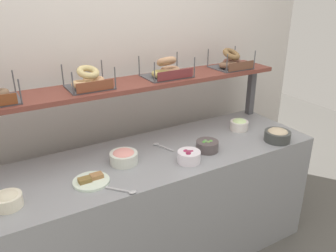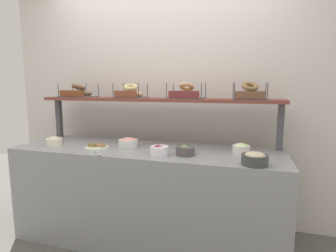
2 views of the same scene
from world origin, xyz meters
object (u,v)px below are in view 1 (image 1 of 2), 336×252
Objects in this scene: bowl_veggie_mix at (207,146)px; bagel_basket_plain at (89,81)px; bowl_lox_spread at (124,156)px; bagel_basket_cinnamon_raisin at (231,62)px; serving_spoon_near_plate at (160,146)px; bagel_basket_sesame at (167,70)px; serving_plate_white at (91,181)px; bowl_potato_salad at (8,200)px; bowl_scallion_spread at (239,124)px; serving_spoon_by_edge at (126,191)px; bowl_beet_salad at (189,156)px; bowl_tuna_salad at (277,135)px.

bagel_basket_plain is at bearing 148.33° from bowl_veggie_mix.
bowl_lox_spread is 1.14m from bagel_basket_cinnamon_raisin.
bagel_basket_sesame is (0.16, 0.18, 0.47)m from serving_spoon_near_plate.
serving_plate_white is 0.59m from serving_spoon_near_plate.
bowl_potato_salad is (-0.68, -0.13, -0.00)m from bowl_lox_spread.
bowl_scallion_spread is 0.98× the size of serving_spoon_by_edge.
bowl_lox_spread reaches higher than serving_spoon_near_plate.
bowl_beet_salad is at bearing -146.30° from bagel_basket_cinnamon_raisin.
serving_spoon_by_edge is at bearing -111.59° from bowl_lox_spread.
bagel_basket_plain is 1.11m from bagel_basket_cinnamon_raisin.
serving_plate_white is at bearing 174.39° from bowl_tuna_salad.
serving_plate_white is at bearing 124.54° from serving_spoon_by_edge.
bagel_basket_plain is 1.03× the size of bagel_basket_cinnamon_raisin.
serving_spoon_by_edge is at bearing -137.53° from serving_spoon_near_plate.
bowl_beet_salad is at bearing -46.23° from bagel_basket_plain.
bagel_basket_plain is (0.03, 0.58, 0.47)m from serving_spoon_by_edge.
bagel_basket_cinnamon_raisin reaches higher than serving_spoon_by_edge.
bagel_basket_sesame reaches higher than bowl_potato_salad.
serving_spoon_by_edge is at bearing -177.23° from bowl_tuna_salad.
bowl_scallion_spread is 1.66m from bowl_potato_salad.
bagel_basket_plain is (-0.64, 0.40, 0.44)m from bowl_veggie_mix.
bowl_lox_spread and bowl_scallion_spread have the same top height.
serving_plate_white is (-0.80, 0.01, -0.02)m from bowl_veggie_mix.
serving_plate_white is 1.49× the size of serving_spoon_by_edge.
bowl_veggie_mix is 0.47× the size of bagel_basket_sesame.
bagel_basket_plain is (0.16, 0.39, 0.47)m from serving_plate_white.
serving_spoon_near_plate is 0.53m from bagel_basket_sesame.
bagel_basket_cinnamon_raisin is (0.71, 0.16, 0.47)m from serving_spoon_near_plate.
bowl_tuna_salad is (1.07, -0.25, 0.00)m from bowl_lox_spread.
bagel_basket_plain reaches higher than bowl_veggie_mix.
bagel_basket_cinnamon_raisin is (1.02, 0.25, 0.44)m from bowl_lox_spread.
bowl_tuna_salad is 0.66× the size of bagel_basket_cinnamon_raisin.
bowl_lox_spread is at bearing 167.22° from bowl_veggie_mix.
serving_plate_white is (-1.32, 0.13, -0.03)m from bowl_tuna_salad.
bowl_veggie_mix is 0.89× the size of serving_spoon_near_plate.
bowl_scallion_spread is 1.17m from bagel_basket_plain.
bagel_basket_cinnamon_raisin reaches higher than serving_plate_white.
bowl_beet_salad is 0.45× the size of bagel_basket_sesame.
bowl_potato_salad is 0.44× the size of bagel_basket_sesame.
serving_spoon_near_plate is 0.65m from bagel_basket_plain.
bagel_basket_sesame is (1.15, 0.40, 0.43)m from bowl_potato_salad.
bowl_veggie_mix is 1.10× the size of bowl_scallion_spread.
bowl_beet_salad reaches higher than bowl_veggie_mix.
bowl_beet_salad is 0.49m from serving_spoon_by_edge.
bowl_tuna_salad reaches higher than bowl_potato_salad.
bowl_beet_salad is 0.53× the size of bagel_basket_cinnamon_raisin.
bowl_scallion_spread is at bearing 2.42° from bowl_lox_spread.
bowl_potato_salad reaches higher than serving_plate_white.
bowl_scallion_spread is at bearing 7.49° from serving_plate_white.
bagel_basket_cinnamon_raisin is at bearing 12.52° from bowl_potato_salad.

